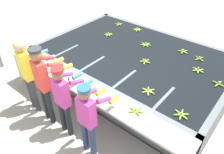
# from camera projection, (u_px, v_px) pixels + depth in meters

# --- Properties ---
(ground_plane) EXTENTS (80.00, 80.00, 0.00)m
(ground_plane) POSITION_uv_depth(u_px,v_px,m) (80.00, 122.00, 4.75)
(ground_plane) COLOR #A3A099
(ground_plane) RESTS_ON ground
(wash_tank) EXTENTS (4.67, 3.13, 0.86)m
(wash_tank) POSITION_uv_depth(u_px,v_px,m) (134.00, 67.00, 5.74)
(wash_tank) COLOR slate
(wash_tank) RESTS_ON ground
(work_ledge) EXTENTS (4.67, 0.45, 0.86)m
(work_ledge) POSITION_uv_depth(u_px,v_px,m) (85.00, 96.00, 4.52)
(work_ledge) COLOR #B7B2A3
(work_ledge) RESTS_ON ground
(worker_0) EXTENTS (0.48, 0.74, 1.76)m
(worker_0) POSITION_uv_depth(u_px,v_px,m) (28.00, 70.00, 4.51)
(worker_0) COLOR #38383D
(worker_0) RESTS_ON ground
(worker_1) EXTENTS (0.47, 0.75, 1.77)m
(worker_1) POSITION_uv_depth(u_px,v_px,m) (43.00, 79.00, 4.21)
(worker_1) COLOR #1E2328
(worker_1) RESTS_ON ground
(worker_2) EXTENTS (0.43, 0.72, 1.58)m
(worker_2) POSITION_uv_depth(u_px,v_px,m) (63.00, 96.00, 4.02)
(worker_2) COLOR #1E2328
(worker_2) RESTS_ON ground
(worker_3) EXTENTS (0.41, 0.71, 1.56)m
(worker_3) POSITION_uv_depth(u_px,v_px,m) (88.00, 115.00, 3.65)
(worker_3) COLOR navy
(worker_3) RESTS_ON ground
(banana_bunch_floating_0) EXTENTS (0.28, 0.28, 0.08)m
(banana_bunch_floating_0) POSITION_uv_depth(u_px,v_px,m) (137.00, 30.00, 6.54)
(banana_bunch_floating_0) COLOR #93BC3D
(banana_bunch_floating_0) RESTS_ON wash_tank
(banana_bunch_floating_1) EXTENTS (0.28, 0.28, 0.08)m
(banana_bunch_floating_1) POSITION_uv_depth(u_px,v_px,m) (218.00, 84.00, 4.43)
(banana_bunch_floating_1) COLOR #75A333
(banana_bunch_floating_1) RESTS_ON wash_tank
(banana_bunch_floating_2) EXTENTS (0.28, 0.28, 0.08)m
(banana_bunch_floating_2) POSITION_uv_depth(u_px,v_px,m) (198.00, 70.00, 4.83)
(banana_bunch_floating_2) COLOR #93BC3D
(banana_bunch_floating_2) RESTS_ON wash_tank
(banana_bunch_floating_3) EXTENTS (0.28, 0.28, 0.08)m
(banana_bunch_floating_3) POSITION_uv_depth(u_px,v_px,m) (108.00, 34.00, 6.27)
(banana_bunch_floating_3) COLOR #75A333
(banana_bunch_floating_3) RESTS_ON wash_tank
(banana_bunch_floating_4) EXTENTS (0.27, 0.27, 0.08)m
(banana_bunch_floating_4) POSITION_uv_depth(u_px,v_px,m) (199.00, 59.00, 5.22)
(banana_bunch_floating_4) COLOR #75A333
(banana_bunch_floating_4) RESTS_ON wash_tank
(banana_bunch_floating_5) EXTENTS (0.27, 0.28, 0.08)m
(banana_bunch_floating_5) POSITION_uv_depth(u_px,v_px,m) (119.00, 24.00, 6.87)
(banana_bunch_floating_5) COLOR #93BC3D
(banana_bunch_floating_5) RESTS_ON wash_tank
(banana_bunch_floating_6) EXTENTS (0.28, 0.28, 0.08)m
(banana_bunch_floating_6) POSITION_uv_depth(u_px,v_px,m) (181.00, 115.00, 3.75)
(banana_bunch_floating_6) COLOR #7FAD33
(banana_bunch_floating_6) RESTS_ON wash_tank
(banana_bunch_floating_7) EXTENTS (0.28, 0.27, 0.08)m
(banana_bunch_floating_7) POSITION_uv_depth(u_px,v_px,m) (183.00, 51.00, 5.49)
(banana_bunch_floating_7) COLOR #7FAD33
(banana_bunch_floating_7) RESTS_ON wash_tank
(banana_bunch_floating_8) EXTENTS (0.28, 0.28, 0.08)m
(banana_bunch_floating_8) POSITION_uv_depth(u_px,v_px,m) (146.00, 45.00, 5.78)
(banana_bunch_floating_8) COLOR #8CB738
(banana_bunch_floating_8) RESTS_ON wash_tank
(banana_bunch_floating_9) EXTENTS (0.27, 0.28, 0.08)m
(banana_bunch_floating_9) POSITION_uv_depth(u_px,v_px,m) (145.00, 61.00, 5.12)
(banana_bunch_floating_9) COLOR #8CB738
(banana_bunch_floating_9) RESTS_ON wash_tank
(banana_bunch_floating_10) EXTENTS (0.28, 0.26, 0.08)m
(banana_bunch_floating_10) POSITION_uv_depth(u_px,v_px,m) (148.00, 91.00, 4.25)
(banana_bunch_floating_10) COLOR #9EC642
(banana_bunch_floating_10) RESTS_ON wash_tank
(banana_bunch_ledge_0) EXTENTS (0.28, 0.28, 0.08)m
(banana_bunch_ledge_0) POSITION_uv_depth(u_px,v_px,m) (88.00, 91.00, 4.24)
(banana_bunch_ledge_0) COLOR #9EC642
(banana_bunch_ledge_0) RESTS_ON work_ledge
(banana_bunch_ledge_1) EXTENTS (0.27, 0.28, 0.08)m
(banana_bunch_ledge_1) POSITION_uv_depth(u_px,v_px,m) (136.00, 111.00, 3.81)
(banana_bunch_ledge_1) COLOR #75A333
(banana_bunch_ledge_1) RESTS_ON work_ledge
(knife_0) EXTENTS (0.26, 0.28, 0.02)m
(knife_0) POSITION_uv_depth(u_px,v_px,m) (68.00, 81.00, 4.51)
(knife_0) COLOR silver
(knife_0) RESTS_ON work_ledge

